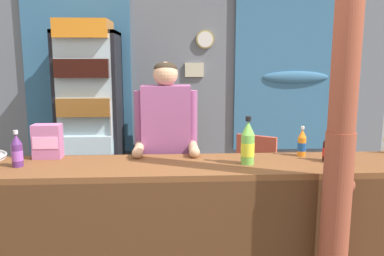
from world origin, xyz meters
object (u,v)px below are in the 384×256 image
stall_counter (189,218)px  soda_bottle_lime_soda (248,144)px  soda_bottle_cola (328,148)px  soda_bottle_iced_tea (350,149)px  soda_bottle_grape_soda (17,151)px  snack_box_wafer (48,141)px  bottle_shelf_rack (164,143)px  drink_fridge (89,103)px  soda_bottle_orange_soda (302,143)px  timber_post (341,141)px  shopkeeper (166,139)px  plastic_lawn_chair (260,168)px

stall_counter → soda_bottle_lime_soda: bearing=12.6°
soda_bottle_cola → soda_bottle_iced_tea: size_ratio=0.82×
soda_bottle_grape_soda → snack_box_wafer: size_ratio=1.00×
bottle_shelf_rack → soda_bottle_iced_tea: soda_bottle_iced_tea is taller
stall_counter → soda_bottle_grape_soda: 1.22m
stall_counter → drink_fridge: size_ratio=1.68×
soda_bottle_orange_soda → soda_bottle_iced_tea: bearing=-46.7°
timber_post → snack_box_wafer: timber_post is taller
timber_post → shopkeeper: (-1.03, 0.84, -0.15)m
stall_counter → soda_bottle_cola: soda_bottle_cola is taller
stall_counter → plastic_lawn_chair: 1.67m
soda_bottle_cola → soda_bottle_grape_soda: (-2.12, -0.03, 0.01)m
shopkeeper → soda_bottle_lime_soda: (0.56, -0.46, 0.06)m
soda_bottle_lime_soda → soda_bottle_grape_soda: bearing=179.2°
shopkeeper → soda_bottle_iced_tea: (1.24, -0.52, 0.03)m
timber_post → bottle_shelf_rack: 2.87m
drink_fridge → plastic_lawn_chair: drink_fridge is taller
soda_bottle_lime_soda → stall_counter: bearing=-167.4°
soda_bottle_lime_soda → soda_bottle_grape_soda: 1.54m
plastic_lawn_chair → soda_bottle_orange_soda: 1.27m
plastic_lawn_chair → shopkeeper: 1.42m
timber_post → soda_bottle_orange_soda: (-0.03, 0.58, -0.14)m
soda_bottle_cola → soda_bottle_orange_soda: bearing=131.4°
soda_bottle_cola → stall_counter: bearing=-171.8°
timber_post → plastic_lawn_chair: 1.87m
soda_bottle_orange_soda → soda_bottle_grape_soda: bearing=-174.8°
plastic_lawn_chair → soda_bottle_cola: 1.42m
soda_bottle_lime_soda → soda_bottle_orange_soda: bearing=24.6°
drink_fridge → soda_bottle_cola: 2.85m
snack_box_wafer → timber_post: bearing=-18.5°
bottle_shelf_rack → plastic_lawn_chair: 1.33m
bottle_shelf_rack → timber_post: bearing=-67.4°
timber_post → drink_fridge: size_ratio=1.18×
bottle_shelf_rack → soda_bottle_iced_tea: (1.29, -2.27, 0.44)m
bottle_shelf_rack → plastic_lawn_chair: (1.02, -0.85, -0.09)m
bottle_shelf_rack → soda_bottle_grape_soda: 2.42m
bottle_shelf_rack → shopkeeper: 1.80m
shopkeeper → stall_counter: bearing=-74.9°
shopkeeper → soda_bottle_orange_soda: shopkeeper is taller
stall_counter → soda_bottle_iced_tea: (1.09, 0.04, 0.46)m
plastic_lawn_chair → soda_bottle_iced_tea: (0.28, -1.42, 0.53)m
stall_counter → plastic_lawn_chair: (0.82, 1.46, -0.08)m
plastic_lawn_chair → snack_box_wafer: 2.20m
plastic_lawn_chair → drink_fridge: bearing=160.0°
drink_fridge → bottle_shelf_rack: drink_fridge is taller
shopkeeper → soda_bottle_grape_soda: shopkeeper is taller
timber_post → soda_bottle_lime_soda: bearing=141.0°
plastic_lawn_chair → soda_bottle_orange_soda: (0.03, -1.16, 0.52)m
timber_post → snack_box_wafer: 1.98m
soda_bottle_cola → soda_bottle_orange_soda: (-0.13, 0.15, 0.00)m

